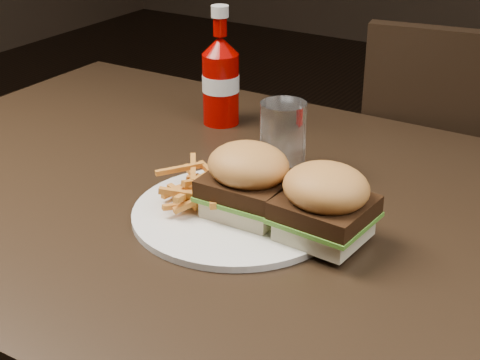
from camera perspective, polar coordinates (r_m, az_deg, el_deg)
The scene contains 8 objects.
dining_table at distance 1.03m, azimuth -0.64°, elevation -2.34°, with size 1.20×0.80×0.04m, color black.
chair_far at distance 1.65m, azimuth 17.70°, elevation -3.97°, with size 0.45×0.45×0.04m, color black.
plate at distance 0.97m, azimuth -0.31°, elevation -2.62°, with size 0.27×0.27×0.01m, color white.
sandwich_half_a at distance 0.95m, azimuth 0.63°, elevation -1.90°, with size 0.10×0.09×0.02m, color beige.
sandwich_half_b at distance 0.90m, azimuth 6.52°, elevation -3.76°, with size 0.10×0.09×0.02m, color beige.
fries_pile at distance 0.98m, azimuth -2.82°, elevation -0.31°, with size 0.10×0.10×0.04m, color orange, non-canonical shape.
ketchup_bottle at distance 1.26m, azimuth -1.50°, elevation 7.03°, with size 0.06×0.06×0.12m, color #950200.
tumbler at distance 1.07m, azimuth 3.34°, elevation 3.33°, with size 0.07×0.07×0.11m, color white.
Camera 1 is at (0.49, -0.76, 1.21)m, focal length 55.00 mm.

